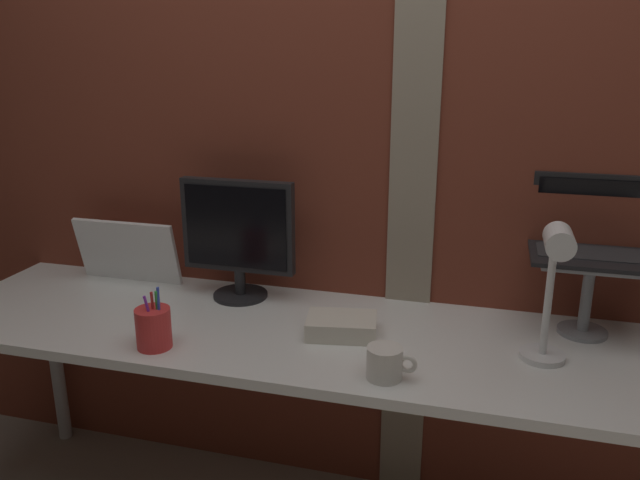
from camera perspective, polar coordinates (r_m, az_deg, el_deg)
The scene contains 10 objects.
brick_wall_back at distance 2.06m, azimuth 4.38°, elevation 8.30°, with size 3.72×0.16×2.43m.
desk at distance 1.90m, azimuth -0.81°, elevation -9.95°, with size 2.36×0.63×0.73m.
monitor at distance 2.06m, azimuth -7.42°, elevation 0.64°, with size 0.38×0.18×0.40m.
laptop_stand at distance 1.95m, azimuth 23.05°, elevation -3.68°, with size 0.28×0.22×0.23m.
laptop at distance 1.98m, azimuth 23.27°, elevation 0.60°, with size 0.33×0.27×0.22m.
whiteboard_panel at distance 2.31m, azimuth -16.98°, elevation -1.00°, with size 0.38×0.02×0.23m, color white.
desk_lamp at distance 1.68m, azimuth 20.27°, elevation -3.42°, with size 0.12×0.20×0.39m.
pen_cup at distance 1.82m, azimuth -14.78°, elevation -7.66°, with size 0.10×0.10×0.18m.
coffee_mug at distance 1.62m, azimuth 5.93°, elevation -10.96°, with size 0.13×0.09×0.08m.
paper_clutter_stack at distance 1.84m, azimuth 1.95°, elevation -7.75°, with size 0.20×0.14×0.05m, color silver.
Camera 1 is at (0.39, -1.60, 1.53)m, focal length 35.47 mm.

